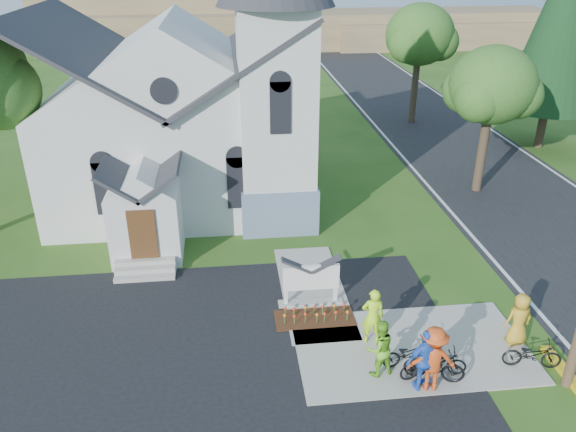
{
  "coord_description": "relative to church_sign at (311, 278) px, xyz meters",
  "views": [
    {
      "loc": [
        -3.78,
        -12.56,
        11.07
      ],
      "look_at": [
        -1.77,
        5.0,
        2.5
      ],
      "focal_mm": 35.0,
      "sensor_mm": 36.0,
      "label": 1
    }
  ],
  "objects": [
    {
      "name": "ground",
      "position": [
        1.2,
        -3.2,
        -1.03
      ],
      "size": [
        120.0,
        120.0,
        0.0
      ],
      "primitive_type": "plane",
      "color": "#2B5017",
      "rests_on": "ground"
    },
    {
      "name": "road",
      "position": [
        11.2,
        11.8,
        -1.02
      ],
      "size": [
        8.0,
        90.0,
        0.02
      ],
      "primitive_type": "cube",
      "color": "black",
      "rests_on": "ground"
    },
    {
      "name": "sidewalk",
      "position": [
        2.7,
        -2.7,
        -1.0
      ],
      "size": [
        7.0,
        4.0,
        0.05
      ],
      "primitive_type": "cube",
      "color": "#A19C91",
      "rests_on": "ground"
    },
    {
      "name": "church",
      "position": [
        -4.28,
        9.28,
        4.22
      ],
      "size": [
        12.35,
        12.0,
        13.0
      ],
      "color": "silver",
      "rests_on": "ground"
    },
    {
      "name": "church_sign",
      "position": [
        0.0,
        0.0,
        0.0
      ],
      "size": [
        2.2,
        0.4,
        1.7
      ],
      "color": "#A19C91",
      "rests_on": "ground"
    },
    {
      "name": "flower_bed",
      "position": [
        0.0,
        -0.9,
        -0.99
      ],
      "size": [
        2.6,
        1.1,
        0.07
      ],
      "primitive_type": "cube",
      "color": "#3A230F",
      "rests_on": "ground"
    },
    {
      "name": "tree_road_near",
      "position": [
        9.7,
        8.8,
        4.18
      ],
      "size": [
        4.0,
        4.0,
        7.05
      ],
      "color": "#38271E",
      "rests_on": "ground"
    },
    {
      "name": "tree_road_mid",
      "position": [
        10.2,
        20.8,
        4.75
      ],
      "size": [
        4.4,
        4.4,
        7.8
      ],
      "color": "#38271E",
      "rests_on": "ground"
    },
    {
      "name": "conifer",
      "position": [
        16.2,
        14.8,
        6.36
      ],
      "size": [
        5.2,
        5.2,
        12.4
      ],
      "color": "#38271E",
      "rests_on": "ground"
    },
    {
      "name": "distant_hills",
      "position": [
        4.56,
        53.13,
        1.15
      ],
      "size": [
        61.0,
        10.0,
        5.6
      ],
      "color": "brown",
      "rests_on": "ground"
    },
    {
      "name": "cyclist_0",
      "position": [
        1.54,
        -2.27,
        -0.04
      ],
      "size": [
        0.73,
        0.53,
        1.87
      ],
      "primitive_type": "imported",
      "rotation": [
        0.0,
        0.0,
        3.02
      ],
      "color": "#BAF81D",
      "rests_on": "sidewalk"
    },
    {
      "name": "bike_0",
      "position": [
        2.34,
        -3.45,
        -0.56
      ],
      "size": [
        1.63,
        0.67,
        0.83
      ],
      "primitive_type": "imported",
      "rotation": [
        0.0,
        0.0,
        1.65
      ],
      "color": "black",
      "rests_on": "sidewalk"
    },
    {
      "name": "cyclist_1",
      "position": [
        1.37,
        -3.68,
        -0.1
      ],
      "size": [
        1.0,
        0.86,
        1.76
      ],
      "primitive_type": "imported",
      "rotation": [
        0.0,
        0.0,
        3.39
      ],
      "color": "#6CC124",
      "rests_on": "sidewalk"
    },
    {
      "name": "bike_1",
      "position": [
        2.84,
        -4.12,
        -0.47
      ],
      "size": [
        1.74,
        1.01,
        1.01
      ],
      "primitive_type": "imported",
      "rotation": [
        0.0,
        0.0,
        1.23
      ],
      "color": "black",
      "rests_on": "sidewalk"
    },
    {
      "name": "cyclist_2",
      "position": [
        2.44,
        -4.4,
        -0.02
      ],
      "size": [
        1.17,
        0.62,
        1.9
      ],
      "primitive_type": "imported",
      "rotation": [
        0.0,
        0.0,
        3.29
      ],
      "color": "blue",
      "rests_on": "sidewalk"
    },
    {
      "name": "bike_2",
      "position": [
        3.06,
        -3.88,
        -0.56
      ],
      "size": [
        1.65,
        0.83,
        0.83
      ],
      "primitive_type": "imported",
      "rotation": [
        0.0,
        0.0,
        1.39
      ],
      "color": "black",
      "rests_on": "sidewalk"
    },
    {
      "name": "cyclist_3",
      "position": [
        2.64,
        -4.4,
        0.01
      ],
      "size": [
        1.35,
        0.87,
        1.97
      ],
      "primitive_type": "imported",
      "rotation": [
        0.0,
        0.0,
        3.03
      ],
      "color": "#D34717",
      "rests_on": "sidewalk"
    },
    {
      "name": "bike_3",
      "position": [
        2.64,
        -3.98,
        -0.5
      ],
      "size": [
        1.63,
        0.73,
        0.95
      ],
      "primitive_type": "imported",
      "rotation": [
        0.0,
        0.0,
        1.76
      ],
      "color": "black",
      "rests_on": "sidewalk"
    },
    {
      "name": "cyclist_4",
      "position": [
        5.9,
        -2.83,
        -0.11
      ],
      "size": [
        0.88,
        0.6,
        1.73
      ],
      "primitive_type": "imported",
      "rotation": [
        0.0,
        0.0,
        3.2
      ],
      "color": "gold",
      "rests_on": "sidewalk"
    },
    {
      "name": "bike_4",
      "position": [
        5.83,
        -3.91,
        -0.54
      ],
      "size": [
        1.73,
        0.92,
        0.87
      ],
      "primitive_type": "imported",
      "rotation": [
        0.0,
        0.0,
        1.35
      ],
      "color": "black",
      "rests_on": "sidewalk"
    }
  ]
}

